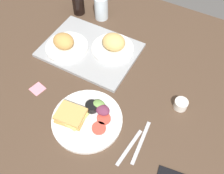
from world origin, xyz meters
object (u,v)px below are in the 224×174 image
Objects in this scene: fork at (129,147)px; plate_with_salad at (86,117)px; bread_plate_near at (65,44)px; bread_plate_far at (113,45)px; sticky_note at (37,89)px; knife at (141,142)px; espresso_cup at (181,104)px; drinking_glass at (101,8)px; serving_tray at (90,50)px.

plate_with_salad is at bearing 89.31° from fork.
bread_plate_near is at bearing 64.75° from fork.
sticky_note is (-18.56, -35.77, -4.90)cm from bread_plate_far.
knife is (52.85, -26.21, -4.24)cm from bread_plate_near.
espresso_cup is (60.36, -3.87, -2.49)cm from bread_plate_near.
bread_plate_near is 3.69× the size of sticky_note.
bread_plate_far reaches higher than espresso_cup.
drinking_glass reaches higher than knife.
bread_plate_near is 25.86cm from sticky_note.
bread_plate_near is 1.09× the size of knife.
bread_plate_far is 3.64× the size of espresso_cup.
bread_plate_near reaches higher than knife.
plate_with_salad reaches higher than sticky_note.
serving_tray is at bearing -153.99° from bread_plate_far.
serving_tray is at bearing 74.98° from sticky_note.
knife is at bearing -108.57° from espresso_cup.
bread_plate_far is at bearing 26.01° from serving_tray.
fork is (49.85, -30.21, -4.24)cm from bread_plate_near.
bread_plate_far reaches higher than knife.
espresso_cup is 0.33× the size of fork.
serving_tray is 52.90cm from knife.
serving_tray is 2.21× the size of bread_plate_far.
serving_tray is 2.18× the size of bread_plate_near.
sticky_note is (-0.31, -55.65, -6.19)cm from drinking_glass.
sticky_note is (-8.25, -30.73, -0.74)cm from serving_tray.
serving_tray is 26.71cm from drinking_glass.
espresso_cup reaches higher than sticky_note.
plate_with_salad is 5.09× the size of sticky_note.
bread_plate_near is 23.18cm from bread_plate_far.
bread_plate_near is 30.42cm from drinking_glass.
knife is 50.70cm from sticky_note.
knife is at bearing -48.71° from bread_plate_far.
bread_plate_near is 1.01× the size of bread_plate_far.
fork is (29.13, -40.59, -4.71)cm from bread_plate_far.
serving_tray is 38.11cm from plate_with_salad.
fork is 47.94cm from sticky_note.
drinking_glass is (-7.94, 24.92, 5.45)cm from serving_tray.
sticky_note is (-50.70, 0.82, -0.19)cm from knife.
plate_with_salad is 39.29cm from espresso_cup.
serving_tray is at bearing 27.22° from bread_plate_near.
sticky_note is at bearing -85.15° from bread_plate_near.
espresso_cup is at bearing -15.77° from fork.
sticky_note is at bearing -90.32° from drinking_glass.
fork is at bearing -111.74° from espresso_cup.
bread_plate_far is at bearing 102.51° from plate_with_salad.
fork reaches higher than sticky_note.
bread_plate_far is 1.07× the size of knife.
espresso_cup is at bearing -19.77° from bread_plate_far.
plate_with_salad reaches higher than serving_tray.
bread_plate_near is at bearing 58.91° from knife.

